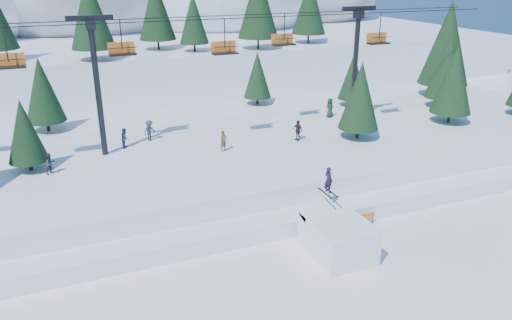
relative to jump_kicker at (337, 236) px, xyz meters
name	(u,v)px	position (x,y,z in m)	size (l,w,h in m)	color
ground	(323,284)	(-2.22, -2.39, -1.20)	(160.00, 160.00, 0.00)	white
mid_shelf	(217,154)	(-2.22, 15.61, 0.05)	(70.00, 22.00, 2.50)	white
berm	(265,212)	(-2.22, 5.61, -0.65)	(70.00, 6.00, 1.10)	white
mountain_ridge	(85,6)	(-7.30, 70.94, 8.45)	(119.00, 60.36, 26.46)	white
jump_kicker	(337,236)	(0.00, 0.00, 0.00)	(3.22, 4.42, 4.96)	white
chairlift	(220,56)	(-1.74, 15.65, 8.13)	(46.60, 3.21, 10.28)	black
conifer_stand	(236,82)	(-0.13, 16.58, 5.80)	(62.61, 16.90, 10.17)	black
distant_skiers	(201,131)	(-3.49, 15.74, 2.15)	(25.88, 5.83, 1.82)	#2B3E4F
banner_near	(355,220)	(2.73, 2.25, -0.66)	(2.86, 0.08, 0.90)	black
banner_far	(402,199)	(7.58, 3.71, -0.66)	(2.86, 0.09, 0.90)	black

